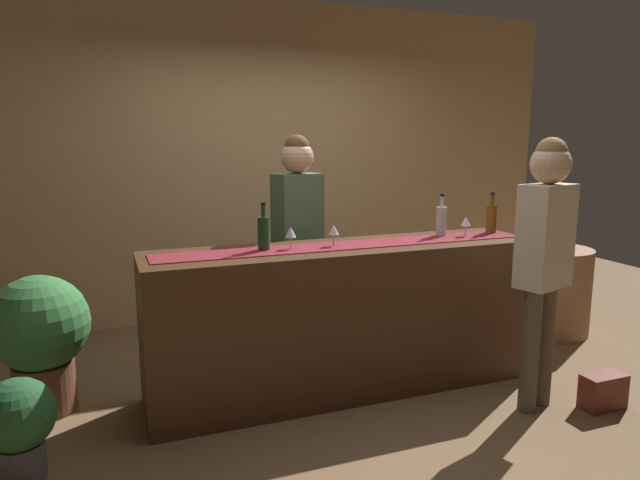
{
  "coord_description": "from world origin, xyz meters",
  "views": [
    {
      "loc": [
        -1.47,
        -3.34,
        1.68
      ],
      "look_at": [
        -0.19,
        0.0,
        1.03
      ],
      "focal_mm": 32.05,
      "sensor_mm": 36.0,
      "label": 1
    }
  ],
  "objects_px": {
    "wine_glass_far_end": "(466,222)",
    "customer_sipping": "(545,246)",
    "vase_on_side_table": "(561,235)",
    "potted_plant_tall": "(40,334)",
    "bartender": "(298,224)",
    "round_side_table": "(549,290)",
    "wine_bottle_green": "(264,233)",
    "wine_glass_mid_counter": "(333,230)",
    "wine_bottle_amber": "(491,218)",
    "wine_glass_near_customer": "(291,233)",
    "potted_plant_small": "(18,423)",
    "handbag": "(603,391)",
    "wine_bottle_clear": "(441,220)"
  },
  "relations": [
    {
      "from": "wine_glass_far_end",
      "to": "customer_sipping",
      "type": "height_order",
      "value": "customer_sipping"
    },
    {
      "from": "wine_bottle_green",
      "to": "vase_on_side_table",
      "type": "height_order",
      "value": "wine_bottle_green"
    },
    {
      "from": "round_side_table",
      "to": "vase_on_side_table",
      "type": "distance_m",
      "value": 0.49
    },
    {
      "from": "wine_glass_near_customer",
      "to": "potted_plant_small",
      "type": "xyz_separation_m",
      "value": [
        -1.54,
        -0.41,
        -0.78
      ]
    },
    {
      "from": "wine_bottle_clear",
      "to": "bartender",
      "type": "bearing_deg",
      "value": 151.77
    },
    {
      "from": "vase_on_side_table",
      "to": "potted_plant_small",
      "type": "relative_size",
      "value": 0.46
    },
    {
      "from": "wine_glass_near_customer",
      "to": "wine_glass_far_end",
      "type": "bearing_deg",
      "value": 0.29
    },
    {
      "from": "customer_sipping",
      "to": "round_side_table",
      "type": "relative_size",
      "value": 2.27
    },
    {
      "from": "wine_glass_mid_counter",
      "to": "wine_glass_far_end",
      "type": "bearing_deg",
      "value": 0.54
    },
    {
      "from": "wine_glass_near_customer",
      "to": "potted_plant_tall",
      "type": "xyz_separation_m",
      "value": [
        -1.49,
        0.35,
        -0.59
      ]
    },
    {
      "from": "wine_glass_mid_counter",
      "to": "bartender",
      "type": "bearing_deg",
      "value": 94.82
    },
    {
      "from": "wine_glass_far_end",
      "to": "vase_on_side_table",
      "type": "bearing_deg",
      "value": 16.92
    },
    {
      "from": "vase_on_side_table",
      "to": "potted_plant_tall",
      "type": "xyz_separation_m",
      "value": [
        -4.03,
        -0.03,
        -0.36
      ]
    },
    {
      "from": "bartender",
      "to": "round_side_table",
      "type": "bearing_deg",
      "value": 162.4
    },
    {
      "from": "wine_glass_near_customer",
      "to": "vase_on_side_table",
      "type": "xyz_separation_m",
      "value": [
        2.54,
        0.38,
        -0.23
      ]
    },
    {
      "from": "wine_bottle_green",
      "to": "wine_glass_mid_counter",
      "type": "xyz_separation_m",
      "value": [
        0.45,
        -0.03,
        -0.01
      ]
    },
    {
      "from": "wine_bottle_amber",
      "to": "round_side_table",
      "type": "xyz_separation_m",
      "value": [
        0.93,
        0.36,
        -0.73
      ]
    },
    {
      "from": "customer_sipping",
      "to": "potted_plant_small",
      "type": "distance_m",
      "value": 3.02
    },
    {
      "from": "round_side_table",
      "to": "potted_plant_tall",
      "type": "distance_m",
      "value": 3.98
    },
    {
      "from": "bartender",
      "to": "potted_plant_small",
      "type": "relative_size",
      "value": 3.21
    },
    {
      "from": "potted_plant_small",
      "to": "customer_sipping",
      "type": "bearing_deg",
      "value": -5.53
    },
    {
      "from": "potted_plant_small",
      "to": "handbag",
      "type": "relative_size",
      "value": 1.88
    },
    {
      "from": "wine_bottle_amber",
      "to": "customer_sipping",
      "type": "distance_m",
      "value": 0.77
    },
    {
      "from": "wine_bottle_clear",
      "to": "handbag",
      "type": "distance_m",
      "value": 1.5
    },
    {
      "from": "handbag",
      "to": "wine_bottle_amber",
      "type": "bearing_deg",
      "value": 102.76
    },
    {
      "from": "wine_glass_near_customer",
      "to": "wine_glass_far_end",
      "type": "distance_m",
      "value": 1.3
    },
    {
      "from": "wine_glass_mid_counter",
      "to": "customer_sipping",
      "type": "distance_m",
      "value": 1.29
    },
    {
      "from": "customer_sipping",
      "to": "handbag",
      "type": "bearing_deg",
      "value": -40.13
    },
    {
      "from": "wine_glass_mid_counter",
      "to": "potted_plant_tall",
      "type": "relative_size",
      "value": 0.17
    },
    {
      "from": "wine_bottle_clear",
      "to": "wine_glass_near_customer",
      "type": "bearing_deg",
      "value": -175.83
    },
    {
      "from": "customer_sipping",
      "to": "round_side_table",
      "type": "height_order",
      "value": "customer_sipping"
    },
    {
      "from": "wine_bottle_green",
      "to": "wine_glass_mid_counter",
      "type": "distance_m",
      "value": 0.46
    },
    {
      "from": "wine_glass_far_end",
      "to": "bartender",
      "type": "relative_size",
      "value": 0.08
    },
    {
      "from": "wine_glass_far_end",
      "to": "wine_glass_mid_counter",
      "type": "bearing_deg",
      "value": -179.46
    },
    {
      "from": "wine_glass_near_customer",
      "to": "wine_glass_far_end",
      "type": "relative_size",
      "value": 1.0
    },
    {
      "from": "vase_on_side_table",
      "to": "handbag",
      "type": "xyz_separation_m",
      "value": [
        -0.77,
        -1.24,
        -0.75
      ]
    },
    {
      "from": "wine_bottle_amber",
      "to": "potted_plant_tall",
      "type": "relative_size",
      "value": 0.35
    },
    {
      "from": "wine_glass_far_end",
      "to": "wine_bottle_amber",
      "type": "bearing_deg",
      "value": 11.59
    },
    {
      "from": "bartender",
      "to": "vase_on_side_table",
      "type": "xyz_separation_m",
      "value": [
        2.3,
        -0.19,
        -0.19
      ]
    },
    {
      "from": "customer_sipping",
      "to": "round_side_table",
      "type": "distance_m",
      "value": 1.7
    },
    {
      "from": "wine_bottle_clear",
      "to": "handbag",
      "type": "height_order",
      "value": "wine_bottle_clear"
    },
    {
      "from": "wine_glass_far_end",
      "to": "bartender",
      "type": "bearing_deg",
      "value": 151.94
    },
    {
      "from": "wine_glass_far_end",
      "to": "customer_sipping",
      "type": "bearing_deg",
      "value": -83.76
    },
    {
      "from": "potted_plant_small",
      "to": "round_side_table",
      "type": "bearing_deg",
      "value": 11.59
    },
    {
      "from": "potted_plant_small",
      "to": "wine_glass_near_customer",
      "type": "bearing_deg",
      "value": 14.86
    },
    {
      "from": "vase_on_side_table",
      "to": "potted_plant_tall",
      "type": "distance_m",
      "value": 4.05
    },
    {
      "from": "wine_bottle_amber",
      "to": "wine_glass_mid_counter",
      "type": "height_order",
      "value": "wine_bottle_amber"
    },
    {
      "from": "wine_bottle_amber",
      "to": "handbag",
      "type": "xyz_separation_m",
      "value": [
        0.21,
        -0.92,
        -0.99
      ]
    },
    {
      "from": "wine_glass_near_customer",
      "to": "handbag",
      "type": "height_order",
      "value": "wine_glass_near_customer"
    },
    {
      "from": "wine_bottle_green",
      "to": "vase_on_side_table",
      "type": "relative_size",
      "value": 1.26
    }
  ]
}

